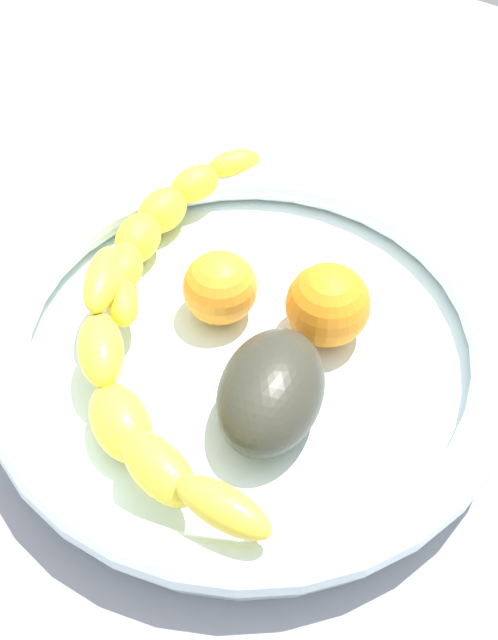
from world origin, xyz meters
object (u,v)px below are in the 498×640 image
at_px(banana_draped_right, 133,404).
at_px(orange_front, 328,305).
at_px(orange_mid_left, 220,288).
at_px(avocado_dark, 271,391).
at_px(fruit_bowl, 249,343).
at_px(banana_draped_left, 161,224).

xyz_separation_m(banana_draped_right, orange_front, (-0.14, 0.05, -0.00)).
height_order(orange_front, orange_mid_left, orange_front).
bearing_deg(banana_draped_right, avocado_dark, 134.16).
bearing_deg(fruit_bowl, avocado_dark, 49.70).
relative_size(orange_front, orange_mid_left, 1.11).
height_order(fruit_bowl, banana_draped_left, banana_draped_left).
xyz_separation_m(banana_draped_left, avocado_dark, (0.08, 0.16, 0.00)).
bearing_deg(orange_front, fruit_bowl, -39.36).
distance_m(fruit_bowl, banana_draped_left, 0.12).
bearing_deg(banana_draped_left, banana_draped_right, 34.69).
bearing_deg(fruit_bowl, banana_draped_right, -10.25).
bearing_deg(banana_draped_right, orange_front, 159.32).
relative_size(fruit_bowl, banana_draped_left, 1.68).
bearing_deg(orange_mid_left, avocado_dark, 56.87).
height_order(banana_draped_left, orange_front, orange_front).
bearing_deg(fruit_bowl, banana_draped_left, -110.73).
height_order(fruit_bowl, orange_front, orange_front).
xyz_separation_m(orange_mid_left, avocado_dark, (0.05, 0.08, 0.00)).
distance_m(fruit_bowl, banana_draped_right, 0.10).
bearing_deg(avocado_dark, orange_mid_left, -123.13).
relative_size(banana_draped_left, avocado_dark, 2.28).
xyz_separation_m(fruit_bowl, avocado_dark, (0.04, 0.04, 0.02)).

